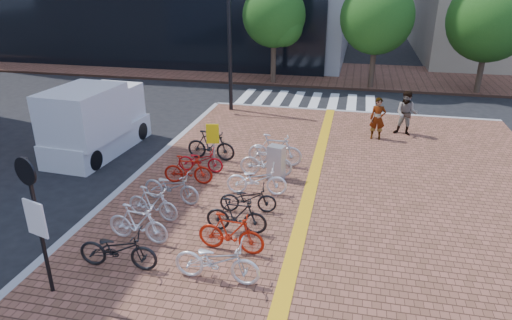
% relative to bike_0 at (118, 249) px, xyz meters
% --- Properties ---
extents(ground, '(120.00, 120.00, 0.00)m').
position_rel_bike_0_xyz_m(ground, '(1.95, 2.47, -0.65)').
color(ground, black).
rests_on(ground, ground).
extents(kerb_north, '(14.00, 0.25, 0.15)m').
position_rel_bike_0_xyz_m(kerb_north, '(4.95, 14.47, -0.58)').
color(kerb_north, gray).
rests_on(kerb_north, ground).
extents(far_sidewalk, '(70.00, 8.00, 0.15)m').
position_rel_bike_0_xyz_m(far_sidewalk, '(1.95, 23.47, -0.58)').
color(far_sidewalk, brown).
rests_on(far_sidewalk, ground).
extents(crosswalk, '(7.50, 4.00, 0.01)m').
position_rel_bike_0_xyz_m(crosswalk, '(2.45, 16.47, -0.65)').
color(crosswalk, silver).
rests_on(crosswalk, ground).
extents(street_trees, '(16.20, 4.60, 6.35)m').
position_rel_bike_0_xyz_m(street_trees, '(7.00, 19.92, 3.45)').
color(street_trees, '#38281E').
rests_on(street_trees, far_sidewalk).
extents(bike_0, '(1.95, 0.78, 1.01)m').
position_rel_bike_0_xyz_m(bike_0, '(0.00, 0.00, 0.00)').
color(bike_0, black).
rests_on(bike_0, sidewalk).
extents(bike_1, '(1.75, 0.64, 1.03)m').
position_rel_bike_0_xyz_m(bike_1, '(-0.07, 1.17, 0.01)').
color(bike_1, white).
rests_on(bike_1, sidewalk).
extents(bike_2, '(1.65, 0.70, 0.96)m').
position_rel_bike_0_xyz_m(bike_2, '(-0.19, 2.33, -0.02)').
color(bike_2, silver).
rests_on(bike_2, sidewalk).
extents(bike_3, '(1.95, 0.92, 0.98)m').
position_rel_bike_0_xyz_m(bike_3, '(-0.07, 3.43, -0.01)').
color(bike_3, '#ADADB2').
rests_on(bike_3, sidewalk).
extents(bike_4, '(1.66, 0.62, 0.98)m').
position_rel_bike_0_xyz_m(bike_4, '(-0.03, 4.74, -0.02)').
color(bike_4, '#B0190C').
rests_on(bike_4, sidewalk).
extents(bike_5, '(1.63, 0.61, 0.85)m').
position_rel_bike_0_xyz_m(bike_5, '(0.04, 5.75, -0.08)').
color(bike_5, red).
rests_on(bike_5, sidewalk).
extents(bike_6, '(1.86, 0.61, 1.10)m').
position_rel_bike_0_xyz_m(bike_6, '(0.06, 6.90, 0.05)').
color(bike_6, black).
rests_on(bike_6, sidewalk).
extents(bike_7, '(2.00, 0.72, 1.05)m').
position_rel_bike_0_xyz_m(bike_7, '(2.41, 0.04, 0.02)').
color(bike_7, silver).
rests_on(bike_7, sidewalk).
extents(bike_8, '(1.77, 0.62, 1.04)m').
position_rel_bike_0_xyz_m(bike_8, '(2.40, 1.24, 0.02)').
color(bike_8, red).
rests_on(bike_8, sidewalk).
extents(bike_9, '(1.67, 0.49, 1.00)m').
position_rel_bike_0_xyz_m(bike_9, '(2.30, 2.14, -0.00)').
color(bike_9, black).
rests_on(bike_9, sidewalk).
extents(bike_10, '(1.72, 0.83, 0.87)m').
position_rel_bike_0_xyz_m(bike_10, '(2.34, 3.30, -0.07)').
color(bike_10, black).
rests_on(bike_10, sidewalk).
extents(bike_11, '(1.96, 0.86, 1.00)m').
position_rel_bike_0_xyz_m(bike_11, '(2.34, 4.47, -0.00)').
color(bike_11, white).
rests_on(bike_11, sidewalk).
extents(bike_12, '(1.83, 0.65, 1.08)m').
position_rel_bike_0_xyz_m(bike_12, '(2.35, 5.85, 0.04)').
color(bike_12, silver).
rests_on(bike_12, sidewalk).
extents(bike_13, '(1.95, 0.56, 1.17)m').
position_rel_bike_0_xyz_m(bike_13, '(2.47, 6.85, 0.08)').
color(bike_13, silver).
rests_on(bike_13, sidewalk).
extents(pedestrian_a, '(0.64, 0.43, 1.74)m').
position_rel_bike_0_xyz_m(pedestrian_a, '(6.10, 10.58, 0.37)').
color(pedestrian_a, gray).
rests_on(pedestrian_a, sidewalk).
extents(pedestrian_b, '(1.08, 0.93, 1.90)m').
position_rel_bike_0_xyz_m(pedestrian_b, '(7.29, 11.36, 0.44)').
color(pedestrian_b, '#474C5A').
rests_on(pedestrian_b, sidewalk).
extents(utility_box, '(0.62, 0.52, 1.17)m').
position_rel_bike_0_xyz_m(utility_box, '(2.72, 5.76, 0.08)').
color(utility_box, '#B3B4B8').
rests_on(utility_box, sidewalk).
extents(yellow_sign, '(0.44, 0.15, 1.63)m').
position_rel_bike_0_xyz_m(yellow_sign, '(0.40, 6.18, 0.63)').
color(yellow_sign, '#B7B7BC').
rests_on(yellow_sign, sidewalk).
extents(notice_sign, '(0.58, 0.22, 3.20)m').
position_rel_bike_0_xyz_m(notice_sign, '(-1.03, -1.15, 1.51)').
color(notice_sign, black).
rests_on(notice_sign, sidewalk).
extents(traffic_light_pole, '(3.44, 1.33, 6.41)m').
position_rel_bike_0_xyz_m(traffic_light_pole, '(-2.48, 13.46, 3.92)').
color(traffic_light_pole, black).
rests_on(traffic_light_pole, sidewalk).
extents(box_truck, '(2.33, 4.83, 2.73)m').
position_rel_bike_0_xyz_m(box_truck, '(-4.66, 7.02, 0.63)').
color(box_truck, silver).
rests_on(box_truck, ground).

